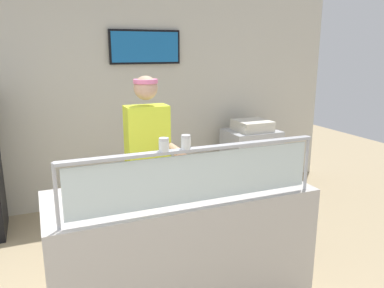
# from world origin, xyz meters

# --- Properties ---
(ground_plane) EXTENTS (12.00, 12.00, 0.00)m
(ground_plane) POSITION_xyz_m (0.99, 1.00, 0.00)
(ground_plane) COLOR tan
(ground_plane) RESTS_ON ground
(shop_rear_unit) EXTENTS (6.37, 0.13, 2.70)m
(shop_rear_unit) POSITION_xyz_m (0.99, 2.74, 1.36)
(shop_rear_unit) COLOR beige
(shop_rear_unit) RESTS_ON ground
(serving_counter) EXTENTS (1.97, 0.79, 0.95)m
(serving_counter) POSITION_xyz_m (0.99, 0.39, 0.47)
(serving_counter) COLOR #BCB7B2
(serving_counter) RESTS_ON ground
(sneeze_guard) EXTENTS (1.80, 0.06, 0.41)m
(sneeze_guard) POSITION_xyz_m (0.99, 0.06, 1.21)
(sneeze_guard) COLOR #B2B5BC
(sneeze_guard) RESTS_ON serving_counter
(pizza_tray) EXTENTS (0.47, 0.47, 0.04)m
(pizza_tray) POSITION_xyz_m (0.88, 0.49, 0.97)
(pizza_tray) COLOR #9EA0A8
(pizza_tray) RESTS_ON serving_counter
(pizza_server) EXTENTS (0.08, 0.28, 0.01)m
(pizza_server) POSITION_xyz_m (0.92, 0.47, 0.99)
(pizza_server) COLOR #ADAFB7
(pizza_server) RESTS_ON pizza_tray
(parmesan_shaker) EXTENTS (0.06, 0.06, 0.09)m
(parmesan_shaker) POSITION_xyz_m (0.75, 0.06, 1.40)
(parmesan_shaker) COLOR white
(parmesan_shaker) RESTS_ON sneeze_guard
(pepper_flake_shaker) EXTENTS (0.06, 0.06, 0.09)m
(pepper_flake_shaker) POSITION_xyz_m (0.90, 0.06, 1.40)
(pepper_flake_shaker) COLOR white
(pepper_flake_shaker) RESTS_ON sneeze_guard
(worker_figure) EXTENTS (0.41, 0.50, 1.76)m
(worker_figure) POSITION_xyz_m (0.95, 1.10, 1.01)
(worker_figure) COLOR #23232D
(worker_figure) RESTS_ON ground
(prep_shelf) EXTENTS (0.70, 0.55, 0.91)m
(prep_shelf) POSITION_xyz_m (2.74, 2.25, 0.45)
(prep_shelf) COLOR #B7BABF
(prep_shelf) RESTS_ON ground
(pizza_box_stack) EXTENTS (0.48, 0.48, 0.13)m
(pizza_box_stack) POSITION_xyz_m (2.75, 2.25, 0.98)
(pizza_box_stack) COLOR silver
(pizza_box_stack) RESTS_ON prep_shelf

